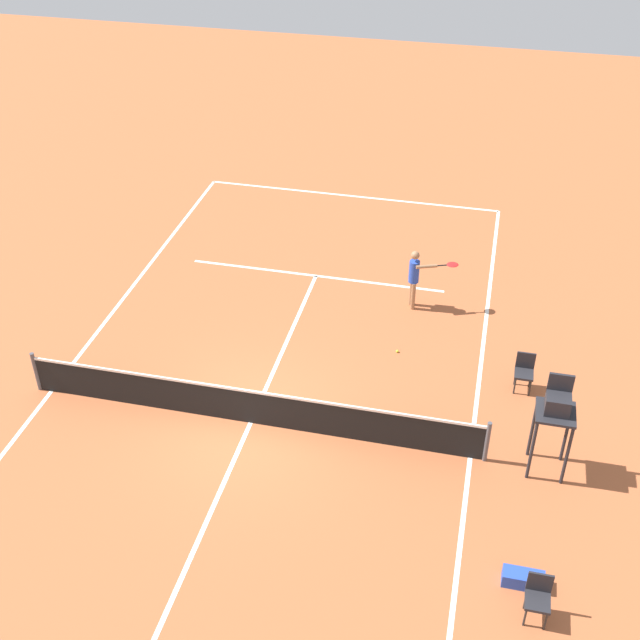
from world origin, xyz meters
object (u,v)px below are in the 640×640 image
Objects in this scene: player_serving at (416,274)px; courtside_chair_near at (538,596)px; equipment_bag at (523,579)px; tennis_ball at (397,351)px; umpire_chair at (556,411)px; courtside_chair_mid at (524,370)px.

courtside_chair_near is (-3.40, 9.23, -0.51)m from player_serving.
player_serving reaches higher than courtside_chair_near.
player_serving is 9.22m from equipment_bag.
tennis_ball is 0.07× the size of courtside_chair_near.
umpire_chair reaches higher than equipment_bag.
tennis_ball is 0.09× the size of equipment_bag.
equipment_bag is at bearing 117.08° from tennis_ball.
courtside_chair_mid is at bearing 25.37° from player_serving.
tennis_ball is at bearing -42.17° from umpire_chair.
umpire_chair reaches higher than tennis_ball.
umpire_chair is at bearing -96.64° from equipment_bag.
player_serving is 4.19m from courtside_chair_mid.
player_serving is 1.84× the size of courtside_chair_mid.
equipment_bag is (-3.30, 6.45, 0.12)m from tennis_ball.
player_serving reaches higher than tennis_ball.
courtside_chair_near is (-3.52, 7.06, 0.50)m from tennis_ball.
tennis_ball is at bearing -12.97° from courtside_chair_mid.
equipment_bag is at bearing -70.14° from courtside_chair_near.
courtside_chair_mid is (-3.12, 0.72, 0.50)m from tennis_ball.
umpire_chair is 3.17× the size of equipment_bag.
player_serving reaches higher than courtside_chair_mid.
player_serving is 1.84× the size of courtside_chair_near.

